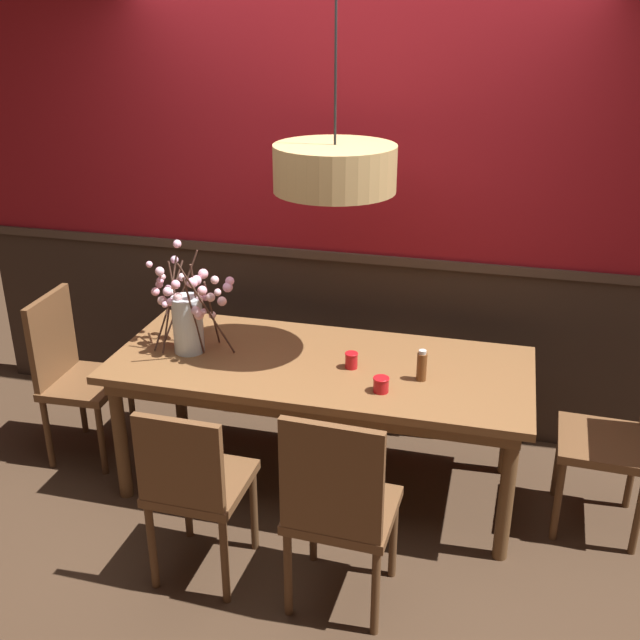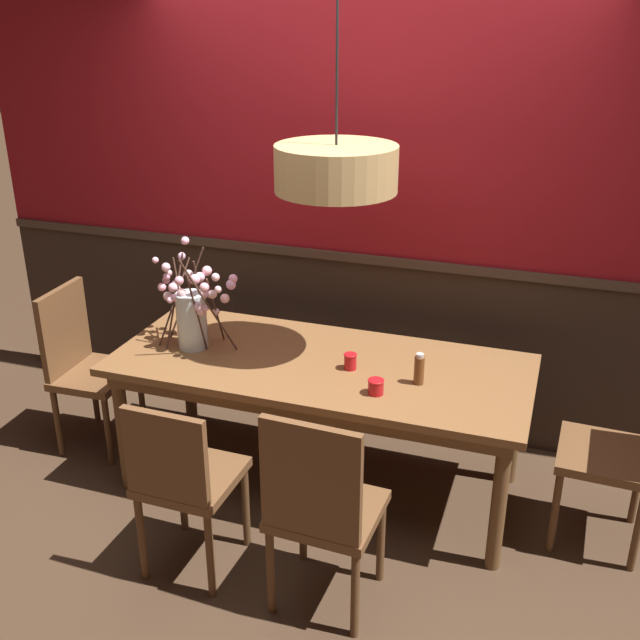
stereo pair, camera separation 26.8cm
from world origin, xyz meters
name	(u,v)px [view 2 (the right image)]	position (x,y,z in m)	size (l,w,h in m)	color
ground_plane	(320,483)	(0.00, 0.00, 0.00)	(24.00, 24.00, 0.00)	#422D1E
back_wall	(365,186)	(0.00, 0.79, 1.47)	(4.78, 0.14, 2.95)	#2D2119
dining_table	(320,375)	(0.00, 0.00, 0.66)	(2.12, 0.90, 0.74)	brown
chair_far_side_right	(420,341)	(0.34, 0.87, 0.52)	(0.46, 0.43, 0.94)	brown
chair_head_east_end	(625,446)	(1.48, 0.01, 0.53)	(0.44, 0.45, 0.95)	brown
chair_far_side_left	(317,322)	(-0.33, 0.89, 0.55)	(0.48, 0.42, 0.97)	brown
chair_near_side_right	(321,505)	(0.30, -0.86, 0.54)	(0.45, 0.43, 0.97)	brown
chair_head_west_end	(83,360)	(-1.42, -0.03, 0.53)	(0.40, 0.46, 0.96)	brown
chair_near_side_left	(183,477)	(-0.34, -0.84, 0.51)	(0.41, 0.43, 0.89)	brown
vase_with_blossoms	(192,313)	(-0.69, -0.04, 0.93)	(0.47, 0.44, 0.55)	silver
candle_holder_nearer_center	(350,361)	(0.17, -0.03, 0.78)	(0.07, 0.07, 0.08)	red
candle_holder_nearer_edge	(376,387)	(0.36, -0.24, 0.77)	(0.08, 0.08, 0.07)	red
condiment_bottle	(419,369)	(0.52, -0.07, 0.81)	(0.05, 0.05, 0.16)	brown
pendant_lamp	(336,168)	(0.05, 0.09, 1.70)	(0.58, 0.58, 1.35)	tan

